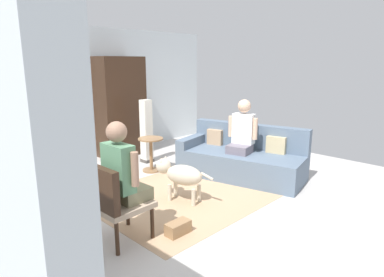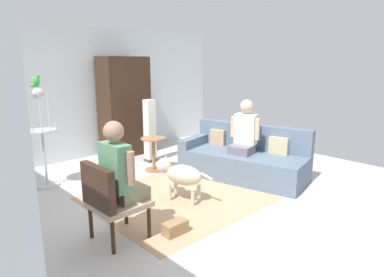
# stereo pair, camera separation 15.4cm
# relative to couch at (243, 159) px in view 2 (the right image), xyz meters

# --- Properties ---
(ground_plane) EXTENTS (7.06, 7.06, 0.00)m
(ground_plane) POSITION_rel_couch_xyz_m (-1.25, 0.15, -0.30)
(ground_plane) COLOR beige
(back_wall) EXTENTS (6.48, 0.12, 2.62)m
(back_wall) POSITION_rel_couch_xyz_m (-1.25, 3.02, 1.01)
(back_wall) COLOR silver
(back_wall) RESTS_ON ground
(area_rug) EXTENTS (2.60, 2.11, 0.01)m
(area_rug) POSITION_rel_couch_xyz_m (-1.29, 0.06, -0.30)
(area_rug) COLOR tan
(area_rug) RESTS_ON ground
(couch) EXTENTS (1.36, 2.23, 0.87)m
(couch) POSITION_rel_couch_xyz_m (0.00, 0.00, 0.00)
(couch) COLOR slate
(couch) RESTS_ON ground
(armchair) EXTENTS (0.58, 0.57, 0.90)m
(armchair) POSITION_rel_couch_xyz_m (-2.76, -0.35, 0.22)
(armchair) COLOR #382316
(armchair) RESTS_ON ground
(person_on_couch) EXTENTS (0.48, 0.51, 0.88)m
(person_on_couch) POSITION_rel_couch_xyz_m (-0.03, -0.03, 0.51)
(person_on_couch) COLOR slate
(person_on_armchair) EXTENTS (0.43, 0.54, 0.90)m
(person_on_armchair) POSITION_rel_couch_xyz_m (-2.62, -0.34, 0.51)
(person_on_armchair) COLOR #817A58
(round_end_table) EXTENTS (0.45, 0.45, 0.61)m
(round_end_table) POSITION_rel_couch_xyz_m (-0.93, 1.30, 0.05)
(round_end_table) COLOR olive
(round_end_table) RESTS_ON ground
(dog) EXTENTS (0.43, 0.86, 0.61)m
(dog) POSITION_rel_couch_xyz_m (-1.46, -0.03, 0.09)
(dog) COLOR beige
(dog) RESTS_ON ground
(bird_cage_stand) EXTENTS (0.44, 0.44, 1.56)m
(bird_cage_stand) POSITION_rel_couch_xyz_m (-2.63, 1.84, 0.55)
(bird_cage_stand) COLOR silver
(bird_cage_stand) RESTS_ON ground
(parrot) EXTENTS (0.17, 0.10, 0.19)m
(parrot) POSITION_rel_couch_xyz_m (-2.64, 1.84, 1.35)
(parrot) COLOR green
(parrot) RESTS_ON bird_cage_stand
(column_lamp) EXTENTS (0.20, 0.20, 1.23)m
(column_lamp) POSITION_rel_couch_xyz_m (-0.63, 1.80, 0.30)
(column_lamp) COLOR #4C4742
(column_lamp) RESTS_ON ground
(armoire_cabinet) EXTENTS (0.96, 0.56, 2.03)m
(armoire_cabinet) POSITION_rel_couch_xyz_m (-0.67, 2.61, 0.71)
(armoire_cabinet) COLOR #382316
(armoire_cabinet) RESTS_ON ground
(handbag) EXTENTS (0.30, 0.15, 0.15)m
(handbag) POSITION_rel_couch_xyz_m (-2.15, -0.71, -0.23)
(handbag) COLOR #99724C
(handbag) RESTS_ON ground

